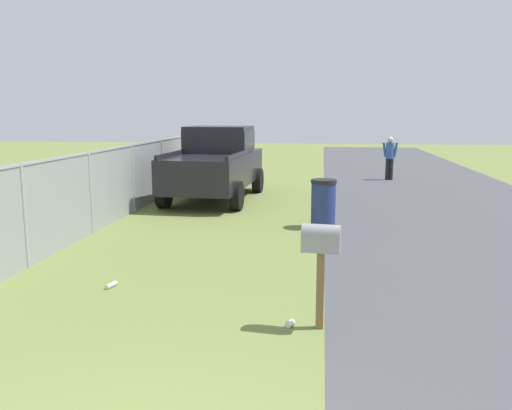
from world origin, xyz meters
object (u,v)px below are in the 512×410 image
object	(u,v)px
pickup_truck	(216,161)
pedestrian	(390,155)
mailbox	(321,247)
trash_bin	(323,203)

from	to	relation	value
pickup_truck	pedestrian	xyz separation A→B (m)	(5.05, -5.54, -0.18)
mailbox	pedestrian	xyz separation A→B (m)	(14.15, -2.48, -0.06)
trash_bin	pedestrian	world-z (taller)	pedestrian
trash_bin	pedestrian	size ratio (longest dim) A/B	0.66
mailbox	pickup_truck	distance (m)	9.61
mailbox	pickup_truck	world-z (taller)	pickup_truck
pickup_truck	pedestrian	size ratio (longest dim) A/B	3.07
pickup_truck	trash_bin	bearing A→B (deg)	-136.11
mailbox	pedestrian	bearing A→B (deg)	-2.83
pickup_truck	trash_bin	world-z (taller)	pickup_truck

